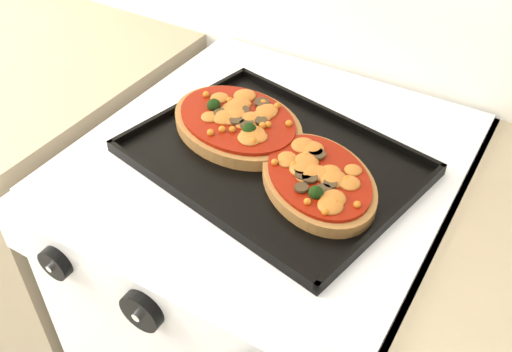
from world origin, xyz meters
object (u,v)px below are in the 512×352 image
Objects in this scene: pizza_right at (318,178)px; baking_tray at (272,158)px; pizza_left at (237,122)px; stove at (268,315)px.

baking_tray is at bearing 165.96° from pizza_right.
pizza_left reaches higher than baking_tray.
baking_tray is at bearing -21.88° from pizza_left.
pizza_left is at bearing 162.02° from pizza_right.
baking_tray is at bearing -59.85° from stove.
baking_tray reaches higher than stove.
stove is at bearing 131.83° from baking_tray.
baking_tray is 0.10m from pizza_left.
stove is 2.10× the size of baking_tray.
stove is at bearing -4.23° from pizza_left.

